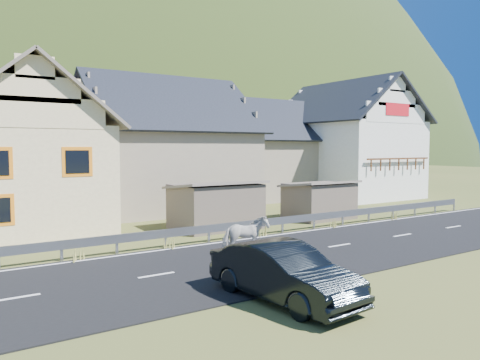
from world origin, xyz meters
TOP-DOWN VIEW (x-y plane):
  - ground at (0.00, 0.00)m, footprint 160.00×160.00m
  - road at (0.00, 0.00)m, footprint 60.00×7.00m
  - lane_markings at (0.00, 0.00)m, footprint 60.00×6.60m
  - guardrail at (-0.00, 3.68)m, footprint 28.10×0.09m
  - shed_left at (-2.00, 6.50)m, footprint 4.30×3.30m
  - shed_right at (4.50, 6.00)m, footprint 3.80×2.90m
  - house_cream at (-10.00, 12.00)m, footprint 7.80×9.80m
  - house_stone_a at (-1.00, 15.00)m, footprint 10.80×9.80m
  - house_stone_b at (9.00, 17.00)m, footprint 9.80×8.80m
  - house_white at (15.00, 14.00)m, footprint 8.80×10.80m
  - horse at (-4.06, 0.84)m, footprint 1.12×1.82m
  - car at (-6.15, -4.00)m, footprint 1.98×4.69m

SIDE VIEW (x-z plane):
  - ground at x=0.00m, z-range 0.00..0.00m
  - road at x=0.00m, z-range 0.00..0.04m
  - lane_markings at x=0.00m, z-range 0.04..0.05m
  - guardrail at x=0.00m, z-range 0.19..0.94m
  - car at x=-6.15m, z-range 0.00..1.50m
  - horse at x=-4.06m, z-range 0.04..1.47m
  - shed_right at x=4.50m, z-range -0.10..2.10m
  - shed_left at x=-2.00m, z-range -0.10..2.30m
  - house_stone_b at x=9.00m, z-range 0.19..8.29m
  - house_cream at x=-10.00m, z-range 0.21..8.51m
  - house_stone_a at x=-1.00m, z-range 0.18..9.08m
  - house_white at x=15.00m, z-range 0.21..9.91m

